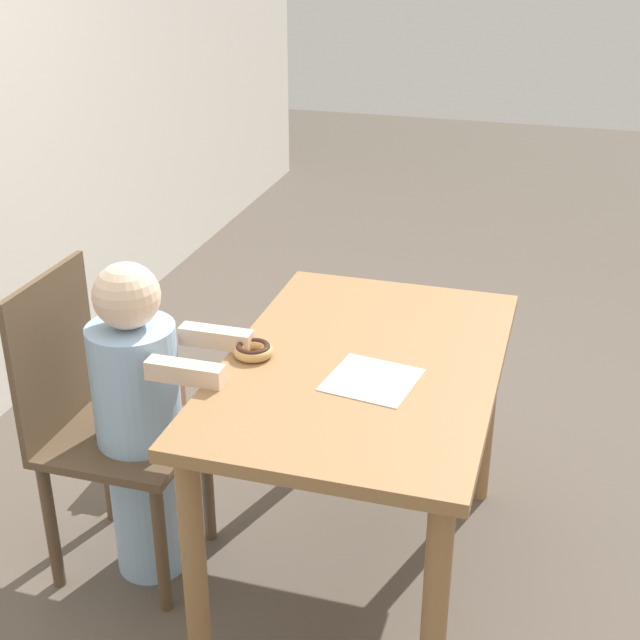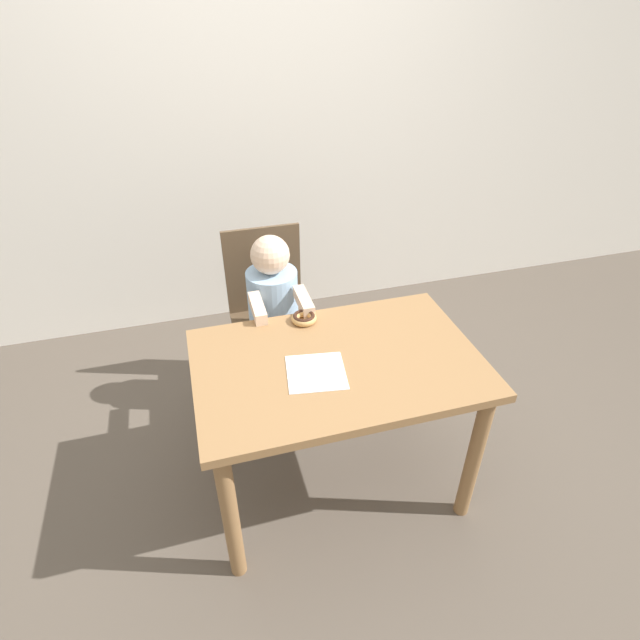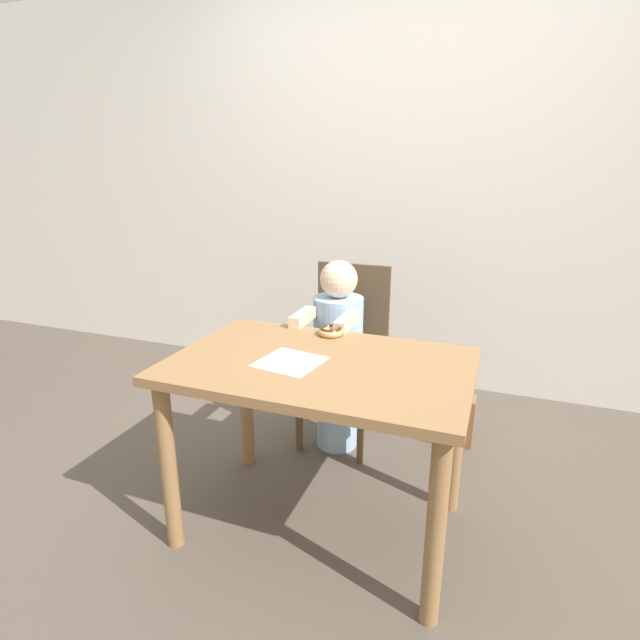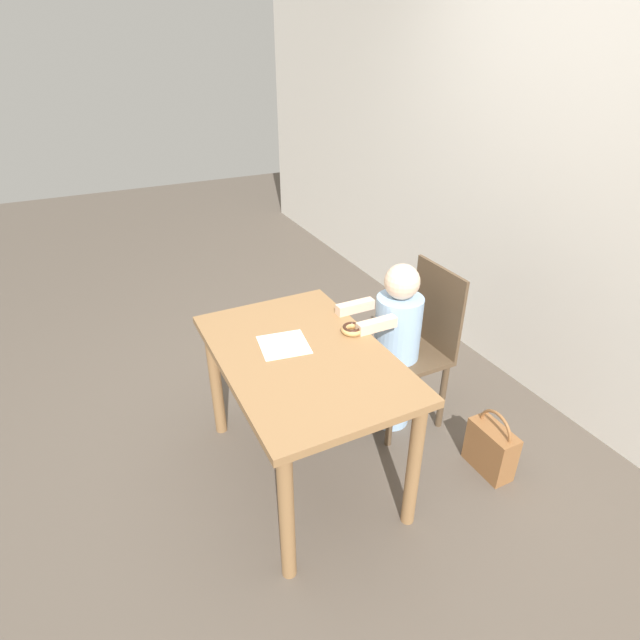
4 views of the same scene
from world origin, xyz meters
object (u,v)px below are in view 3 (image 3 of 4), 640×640
at_px(chair, 345,353).
at_px(handbag, 449,416).
at_px(child_figure, 338,356).
at_px(donut, 331,331).

relative_size(chair, handbag, 2.50).
distance_m(child_figure, handbag, 0.68).
bearing_deg(child_figure, donut, -76.84).
distance_m(chair, child_figure, 0.12).
bearing_deg(handbag, child_figure, -155.55).
xyz_separation_m(child_figure, handbag, (0.53, 0.24, -0.35)).
bearing_deg(handbag, chair, -167.29).
height_order(donut, handbag, donut).
xyz_separation_m(chair, donut, (0.07, -0.43, 0.27)).
relative_size(child_figure, donut, 9.12).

